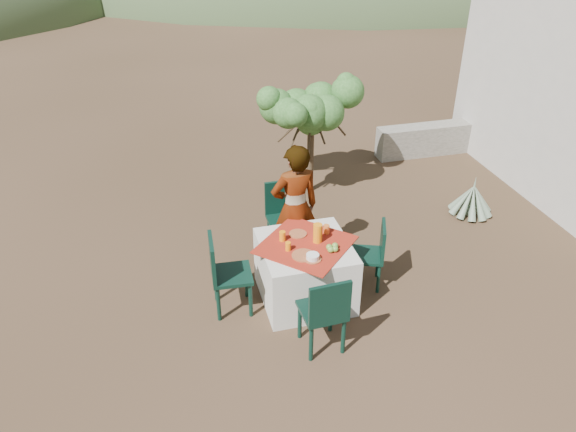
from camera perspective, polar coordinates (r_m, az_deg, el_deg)
The scene contains 21 objects.
ground at distance 6.89m, azimuth 2.13°, elevation -8.01°, with size 160.00×160.00×0.00m, color #352818.
table at distance 6.63m, azimuth 1.74°, elevation -5.62°, with size 1.30×1.30×0.76m.
chair_far at distance 7.41m, azimuth -0.45°, elevation 0.20°, with size 0.45×0.45×0.97m.
chair_near at distance 5.85m, azimuth 3.78°, elevation -9.63°, with size 0.47×0.47×0.96m.
chair_left at distance 6.40m, azimuth -6.51°, elevation -5.60°, with size 0.48×0.48×0.97m.
chair_right at distance 6.86m, azimuth 8.61°, elevation -3.64°, with size 0.51×0.51×0.86m.
person at distance 6.94m, azimuth 0.71°, elevation 0.82°, with size 0.62×0.41×1.69m, color #8C6651.
shrub_tree at distance 8.64m, azimuth 2.62°, elevation 10.39°, with size 1.40×1.37×1.64m.
agave at distance 8.80m, azimuth 18.17°, elevation 1.57°, with size 0.66×0.65×0.69m.
stone_wall at distance 10.77m, azimuth 15.67°, elevation 7.68°, with size 2.60×0.35×0.55m, color gray.
plate_far at distance 6.58m, azimuth 1.02°, elevation -1.83°, with size 0.21×0.21×0.01m, color brown.
plate_near at distance 6.22m, azimuth 1.57°, elevation -4.03°, with size 0.26×0.26×0.01m, color brown.
glass_far at distance 6.44m, azimuth -0.57°, elevation -2.06°, with size 0.07×0.07×0.12m, color orange.
glass_near at distance 6.28m, azimuth 0.01°, elevation -3.10°, with size 0.06×0.06×0.10m, color orange.
juice_pitcher at distance 6.40m, azimuth 3.03°, elevation -1.75°, with size 0.11×0.11×0.23m, color orange.
bowl_plate at distance 6.17m, azimuth 2.52°, elevation -4.38°, with size 0.20×0.20×0.01m, color brown.
white_bowl at distance 6.15m, azimuth 2.52°, elevation -4.13°, with size 0.14×0.14×0.05m, color white.
jar_left at distance 6.59m, azimuth 3.96°, elevation -1.37°, with size 0.07×0.07×0.11m, color orange.
jar_right at distance 6.60m, azimuth 3.89°, elevation -1.31°, with size 0.07×0.07×0.10m, color orange.
napkin_holder at distance 6.54m, azimuth 2.88°, elevation -1.75°, with size 0.06×0.04×0.08m, color white.
fruit_cluster at distance 6.30m, azimuth 4.54°, elevation -3.24°, with size 0.14×0.13×0.07m.
Camera 1 is at (-1.59, -5.11, 4.34)m, focal length 35.00 mm.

